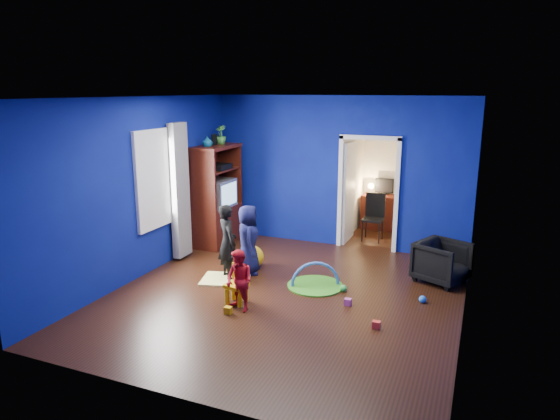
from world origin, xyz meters
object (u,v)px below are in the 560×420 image
at_px(folding_chair, 373,219).
at_px(vase, 207,142).
at_px(hopper_ball, 252,257).
at_px(kid_chair, 236,287).
at_px(crt_tv, 219,193).
at_px(tv_armoire, 217,195).
at_px(toddler_red, 239,281).
at_px(armchair, 442,262).
at_px(study_desk, 382,212).
at_px(play_mat, 315,286).
at_px(child_black, 227,242).
at_px(child_navy, 248,240).

bearing_deg(folding_chair, vase, -149.63).
distance_m(hopper_ball, kid_chair, 1.46).
bearing_deg(crt_tv, folding_chair, 25.94).
xyz_separation_m(tv_armoire, crt_tv, (0.04, 0.00, 0.04)).
distance_m(toddler_red, kid_chair, 0.31).
height_order(armchair, study_desk, study_desk).
height_order(play_mat, study_desk, study_desk).
height_order(tv_armoire, kid_chair, tv_armoire).
bearing_deg(play_mat, child_black, -171.66).
height_order(child_black, crt_tv, crt_tv).
xyz_separation_m(vase, kid_chair, (1.67, -2.14, -1.81)).
bearing_deg(toddler_red, study_desk, 100.13).
bearing_deg(kid_chair, tv_armoire, 134.50).
relative_size(play_mat, study_desk, 0.99).
distance_m(child_black, hopper_ball, 0.73).
relative_size(toddler_red, kid_chair, 1.74).
distance_m(armchair, toddler_red, 3.32).
relative_size(child_black, tv_armoire, 0.63).
xyz_separation_m(toddler_red, play_mat, (0.70, 1.22, -0.42)).
height_order(armchair, child_black, child_black).
height_order(child_navy, hopper_ball, child_navy).
distance_m(child_navy, hopper_ball, 0.46).
bearing_deg(vase, kid_chair, -52.07).
distance_m(child_black, crt_tv, 1.98).
height_order(tv_armoire, folding_chair, tv_armoire).
distance_m(vase, study_desk, 4.20).
xyz_separation_m(hopper_ball, folding_chair, (1.57, 2.39, 0.26)).
height_order(play_mat, folding_chair, folding_chair).
bearing_deg(play_mat, crt_tv, 150.24).
distance_m(crt_tv, study_desk, 3.67).
bearing_deg(child_black, armchair, -119.41).
bearing_deg(tv_armoire, armchair, -6.11).
xyz_separation_m(armchair, toddler_red, (-2.50, -2.18, 0.10)).
bearing_deg(study_desk, armchair, -61.59).
bearing_deg(vase, armchair, -2.15).
distance_m(study_desk, folding_chair, 0.96).
distance_m(child_black, folding_chair, 3.44).
bearing_deg(armchair, folding_chair, 63.42).
relative_size(child_navy, tv_armoire, 0.60).
bearing_deg(child_black, kid_chair, 165.89).
distance_m(armchair, child_navy, 3.14).
bearing_deg(tv_armoire, vase, -90.00).
bearing_deg(kid_chair, hopper_ball, 116.75).
bearing_deg(folding_chair, hopper_ball, -123.19).
relative_size(vase, study_desk, 0.23).
bearing_deg(study_desk, hopper_ball, -115.03).
bearing_deg(kid_chair, toddler_red, -42.98).
height_order(toddler_red, play_mat, toddler_red).
bearing_deg(child_navy, vase, 23.46).
distance_m(child_black, toddler_red, 1.26).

